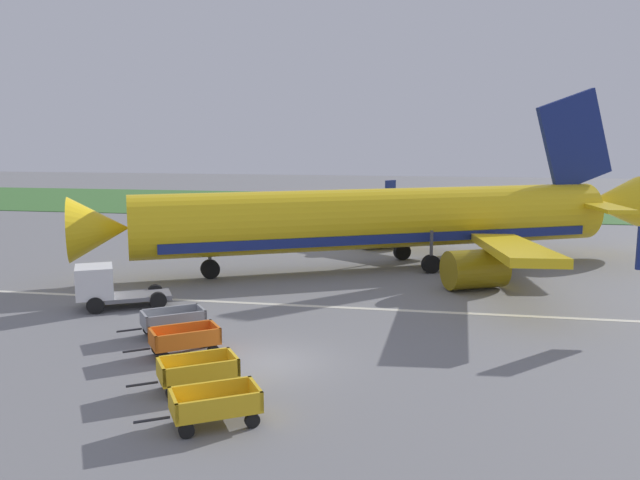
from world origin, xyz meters
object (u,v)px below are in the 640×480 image
object	(u,v)px
baggage_cart_nearest	(215,405)
service_truck_beside_carts	(105,286)
baggage_cart_third_in_row	(184,340)
baggage_cart_second_in_row	(198,372)
baggage_cart_fourth_in_row	(173,321)
airplane	(395,219)

from	to	relation	value
baggage_cart_nearest	service_truck_beside_carts	xyz separation A→B (m)	(-9.49, 11.40, 0.50)
service_truck_beside_carts	baggage_cart_third_in_row	bearing A→B (deg)	-42.47
baggage_cart_second_in_row	baggage_cart_fourth_in_row	bearing A→B (deg)	120.01
baggage_cart_third_in_row	service_truck_beside_carts	world-z (taller)	service_truck_beside_carts
baggage_cart_second_in_row	baggage_cart_nearest	bearing A→B (deg)	-59.38
airplane	baggage_cart_second_in_row	xyz separation A→B (m)	(-4.97, -21.30, -2.45)
baggage_cart_fourth_in_row	airplane	bearing A→B (deg)	62.89
baggage_cart_nearest	baggage_cart_fourth_in_row	world-z (taller)	same
baggage_cart_nearest	baggage_cart_third_in_row	world-z (taller)	same
baggage_cart_third_in_row	baggage_cart_nearest	bearing A→B (deg)	-60.49
airplane	baggage_cart_second_in_row	world-z (taller)	airplane
airplane	baggage_cart_fourth_in_row	xyz separation A→B (m)	(-8.12, -15.86, -2.45)
baggage_cart_nearest	baggage_cart_fourth_in_row	bearing A→B (deg)	120.20
baggage_cart_nearest	service_truck_beside_carts	distance (m)	14.84
baggage_cart_nearest	baggage_cart_third_in_row	bearing A→B (deg)	119.51
airplane	baggage_cart_fourth_in_row	bearing A→B (deg)	-117.11
baggage_cart_second_in_row	service_truck_beside_carts	size ratio (longest dim) A/B	0.71
baggage_cart_fourth_in_row	service_truck_beside_carts	size ratio (longest dim) A/B	0.70
baggage_cart_nearest	baggage_cart_third_in_row	xyz separation A→B (m)	(-3.18, 5.62, 0.00)
baggage_cart_second_in_row	baggage_cart_third_in_row	world-z (taller)	same
baggage_cart_second_in_row	baggage_cart_third_in_row	distance (m)	3.58
baggage_cart_nearest	baggage_cart_third_in_row	size ratio (longest dim) A/B	1.03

